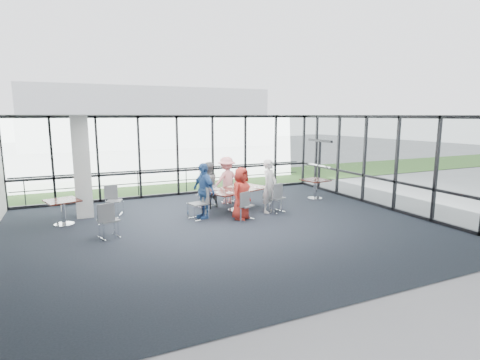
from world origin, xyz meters
name	(u,v)px	position (x,y,z in m)	size (l,w,h in m)	color
floor	(224,228)	(0.00, 0.00, -0.01)	(12.00, 10.00, 0.02)	#1C232B
ceiling	(224,115)	(0.00, 0.00, 3.20)	(12.00, 10.00, 0.04)	white
wall_front	(341,216)	(0.00, -5.00, 1.60)	(12.00, 0.10, 3.20)	silver
curtain_wall_back	(177,156)	(0.00, 5.00, 1.60)	(12.00, 0.10, 3.20)	white
curtain_wall_right	(385,162)	(6.00, 0.00, 1.60)	(0.10, 10.00, 3.20)	white
exit_door	(319,165)	(6.00, 3.75, 1.05)	(0.12, 1.60, 2.10)	black
structural_column	(82,167)	(-3.60, 3.00, 1.60)	(0.50, 0.50, 3.20)	white
apron	(154,177)	(0.00, 10.00, -0.02)	(80.00, 70.00, 0.02)	slate
grass_strip	(162,183)	(0.00, 8.00, 0.01)	(80.00, 5.00, 0.01)	#315121
hangar_main	(148,117)	(4.00, 32.00, 3.00)	(24.00, 10.00, 6.00)	silver
guard_rail	(174,181)	(0.00, 5.60, 0.50)	(0.06, 0.06, 12.00)	#2D2D33
main_table	(236,192)	(1.13, 1.72, 0.64)	(2.44, 1.87, 0.75)	#3D1412
side_table_left	(63,204)	(-4.21, 2.26, 0.64)	(1.10, 1.10, 0.75)	#3D1412
side_table_right	(315,182)	(4.67, 2.15, 0.64)	(1.02, 1.02, 0.75)	#3D1412
diner_near_left	(241,194)	(0.83, 0.67, 0.81)	(0.80, 0.52, 1.63)	red
diner_near_right	(269,186)	(2.03, 1.04, 0.89)	(0.65, 0.47, 1.78)	silver
diner_far_left	(208,185)	(0.37, 2.44, 0.81)	(0.79, 0.49, 1.62)	gray
diner_far_right	(227,180)	(1.22, 2.79, 0.86)	(1.12, 0.58, 1.73)	pink
diner_end	(204,191)	(-0.19, 1.26, 0.88)	(1.03, 0.56, 1.76)	#335F9F
chair_main_nl	(245,206)	(0.91, 0.57, 0.45)	(0.44, 0.44, 0.89)	slate
chair_main_nr	(276,198)	(2.23, 0.94, 0.49)	(0.48, 0.48, 0.98)	slate
chair_main_fl	(204,194)	(0.30, 2.64, 0.45)	(0.44, 0.44, 0.90)	slate
chair_main_fr	(229,190)	(1.34, 2.87, 0.48)	(0.47, 0.47, 0.96)	slate
chair_main_end	(198,204)	(-0.40, 1.20, 0.49)	(0.48, 0.48, 0.99)	slate
chair_spare_la	(109,220)	(-3.10, 0.45, 0.48)	(0.46, 0.46, 0.95)	slate
chair_spare_lb	(114,201)	(-2.71, 2.85, 0.46)	(0.45, 0.45, 0.92)	slate
chair_spare_r	(269,190)	(2.86, 2.55, 0.42)	(0.41, 0.41, 0.84)	slate
plate_nl	(230,193)	(0.65, 1.17, 0.76)	(0.24, 0.24, 0.01)	white
plate_nr	(257,187)	(1.86, 1.61, 0.76)	(0.24, 0.24, 0.01)	white
plate_fl	(217,189)	(0.49, 1.91, 0.76)	(0.26, 0.26, 0.01)	white
plate_fr	(240,185)	(1.52, 2.28, 0.76)	(0.29, 0.29, 0.01)	white
plate_end	(215,192)	(0.24, 1.42, 0.76)	(0.25, 0.25, 0.01)	white
tumbler_a	(236,189)	(0.99, 1.41, 0.82)	(0.07, 0.07, 0.14)	white
tumbler_b	(247,186)	(1.49, 1.62, 0.82)	(0.07, 0.07, 0.14)	white
tumbler_c	(234,186)	(1.14, 1.96, 0.82)	(0.07, 0.07, 0.13)	white
tumbler_d	(224,191)	(0.50, 1.27, 0.82)	(0.07, 0.07, 0.14)	white
menu_a	(242,192)	(1.10, 1.17, 0.75)	(0.31, 0.22, 0.00)	silver
menu_b	(261,187)	(2.07, 1.71, 0.75)	(0.31, 0.21, 0.00)	silver
menu_c	(231,187)	(1.13, 2.15, 0.75)	(0.31, 0.22, 0.00)	silver
condiment_caddy	(238,188)	(1.22, 1.77, 0.77)	(0.10, 0.07, 0.04)	black
ketchup_bottle	(235,186)	(1.10, 1.78, 0.84)	(0.06, 0.06, 0.18)	maroon
green_bottle	(239,185)	(1.26, 1.82, 0.85)	(0.05, 0.05, 0.20)	#197B33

